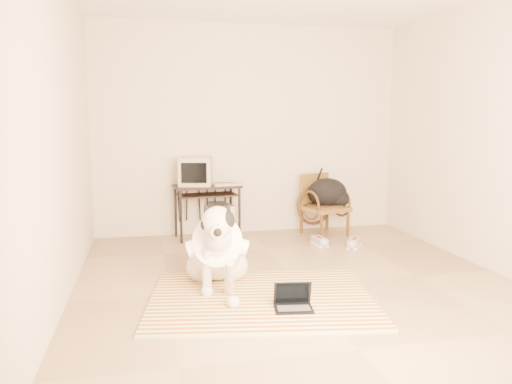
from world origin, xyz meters
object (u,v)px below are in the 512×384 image
object	(u,v)px
laptop	(293,302)
crt_monitor	(196,171)
backpack	(329,194)
dog	(218,251)
pc_tower	(222,220)
rattan_chair	(323,204)
computer_desk	(207,193)

from	to	relation	value
laptop	crt_monitor	distance (m)	2.77
crt_monitor	backpack	size ratio (longest dim) A/B	0.85
dog	crt_monitor	world-z (taller)	crt_monitor
crt_monitor	pc_tower	distance (m)	0.71
laptop	rattan_chair	distance (m)	2.75
laptop	crt_monitor	xyz separation A→B (m)	(-0.50, 2.61, 0.78)
pc_tower	crt_monitor	bearing A→B (deg)	-176.41
computer_desk	rattan_chair	xyz separation A→B (m)	(1.50, -0.09, -0.19)
rattan_chair	backpack	world-z (taller)	rattan_chair
pc_tower	rattan_chair	world-z (taller)	rattan_chair
crt_monitor	rattan_chair	size ratio (longest dim) A/B	0.59
laptop	pc_tower	xyz separation A→B (m)	(-0.18, 2.63, 0.14)
dog	computer_desk	bearing A→B (deg)	85.88
rattan_chair	crt_monitor	bearing A→B (deg)	175.71
backpack	laptop	bearing A→B (deg)	-116.27
pc_tower	backpack	bearing A→B (deg)	-6.74
laptop	backpack	world-z (taller)	backpack
computer_desk	rattan_chair	distance (m)	1.51
backpack	computer_desk	bearing A→B (deg)	176.03
rattan_chair	laptop	bearing A→B (deg)	-114.54
dog	rattan_chair	bearing A→B (deg)	48.09
computer_desk	laptop	bearing A→B (deg)	-81.91
computer_desk	rattan_chair	world-z (taller)	rattan_chair
computer_desk	rattan_chair	size ratio (longest dim) A/B	1.09
computer_desk	crt_monitor	world-z (taller)	crt_monitor
laptop	pc_tower	size ratio (longest dim) A/B	0.66
dog	rattan_chair	world-z (taller)	dog
laptop	crt_monitor	world-z (taller)	crt_monitor
pc_tower	computer_desk	bearing A→B (deg)	-163.60
crt_monitor	rattan_chair	bearing A→B (deg)	-4.29
laptop	computer_desk	world-z (taller)	computer_desk
dog	rattan_chair	xyz separation A→B (m)	(1.64, 1.82, 0.05)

